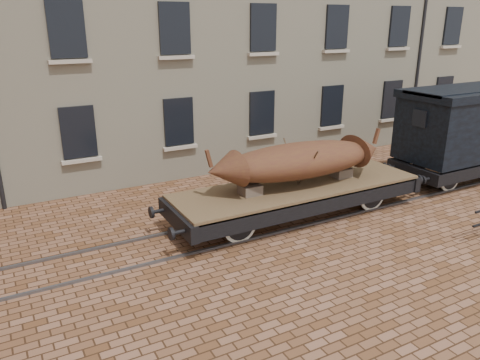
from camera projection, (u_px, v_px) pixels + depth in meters
name	position (u px, v px, depth m)	size (l,w,h in m)	color
ground	(315.00, 212.00, 14.56)	(90.00, 90.00, 0.00)	brown
rail_track	(315.00, 211.00, 14.55)	(30.00, 1.52, 0.06)	#59595E
flatcar_wagon	(297.00, 191.00, 13.97)	(8.65, 2.35, 1.31)	brown
iron_boat	(299.00, 160.00, 13.67)	(5.91, 1.82, 1.44)	#54331A
goods_van	(473.00, 122.00, 17.04)	(6.60, 2.41, 3.41)	black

